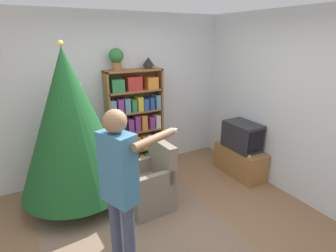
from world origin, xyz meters
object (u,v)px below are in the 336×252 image
Objects in this scene: television at (242,136)px; christmas_tree at (71,123)px; armchair at (151,186)px; table_lamp at (148,62)px; standing_person at (120,185)px; bookshelf at (135,125)px; potted_plant at (116,58)px.

television is 0.27× the size of christmas_tree.
armchair is 1.95m from table_lamp.
standing_person is at bearing -41.51° from armchair.
table_lamp is (0.27, 0.01, 1.03)m from bookshelf.
standing_person is at bearing -157.49° from television.
bookshelf is 2.89× the size of television.
television is at bearing 89.94° from standing_person.
christmas_tree is 6.65× the size of potted_plant.
potted_plant is at bearing 178.72° from bookshelf.
standing_person is 8.45× the size of table_lamp.
potted_plant reaches higher than armchair.
christmas_tree is 1.29× the size of standing_person.
christmas_tree is at bearing 163.24° from standing_person.
bookshelf is 1.14m from potted_plant.
television is 2.61m from standing_person.
bookshelf is at bearing 145.63° from television.
potted_plant reaches higher than standing_person.
bookshelf is 1.24m from armchair.
standing_person is 5.13× the size of potted_plant.
table_lamp reaches higher than television.
christmas_tree reaches higher than table_lamp.
potted_plant is (-1.72, 1.01, 1.24)m from television.
armchair is (-0.24, -1.11, -0.49)m from bookshelf.
bookshelf is 0.79× the size of christmas_tree.
television is 0.65× the size of armchair.
armchair is at bearing -114.76° from table_lamp.
television is 1.75m from armchair.
table_lamp is at bearing 20.55° from christmas_tree.
table_lamp is at bearing 126.51° from standing_person.
standing_person reaches higher than television.
bookshelf is 5.27× the size of potted_plant.
television is at bearing -11.19° from christmas_tree.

